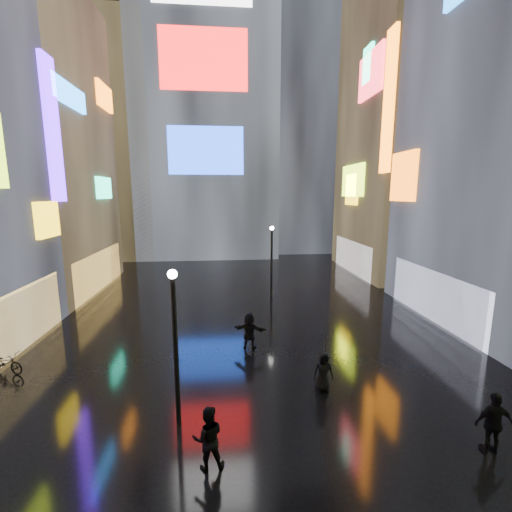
{
  "coord_description": "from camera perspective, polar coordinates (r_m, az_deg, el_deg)",
  "views": [
    {
      "loc": [
        -1.28,
        -1.37,
        7.45
      ],
      "look_at": [
        0.0,
        12.0,
        5.0
      ],
      "focal_mm": 24.0,
      "sensor_mm": 36.0,
      "label": 1
    }
  ],
  "objects": [
    {
      "name": "ground",
      "position": [
        22.67,
        -1.95,
        -8.86
      ],
      "size": [
        140.0,
        140.0,
        0.0
      ],
      "primitive_type": "plane",
      "color": "black",
      "rests_on": "ground"
    },
    {
      "name": "bicycle",
      "position": [
        18.36,
        -36.28,
        -14.16
      ],
      "size": [
        1.84,
        1.15,
        0.91
      ],
      "primitive_type": "imported",
      "rotation": [
        0.0,
        0.0,
        1.23
      ],
      "color": "black",
      "rests_on": "ground"
    },
    {
      "name": "umbrella_2",
      "position": [
        13.46,
        11.31,
        -13.94
      ],
      "size": [
        1.17,
        1.18,
        0.81
      ],
      "primitive_type": "imported",
      "rotation": [
        0.0,
        0.0,
        2.73
      ],
      "color": "black",
      "rests_on": "pedestrian_4"
    },
    {
      "name": "building_left_far",
      "position": [
        31.27,
        -34.81,
        15.03
      ],
      "size": [
        10.28,
        12.0,
        22.0
      ],
      "color": "black",
      "rests_on": "ground"
    },
    {
      "name": "tower_flank_left",
      "position": [
        45.54,
        -22.63,
        16.57
      ],
      "size": [
        10.0,
        10.0,
        26.0
      ],
      "primitive_type": "cube",
      "color": "black",
      "rests_on": "ground"
    },
    {
      "name": "lamp_near",
      "position": [
        11.33,
        -13.31,
        -13.39
      ],
      "size": [
        0.3,
        0.3,
        5.2
      ],
      "color": "black",
      "rests_on": "ground"
    },
    {
      "name": "pedestrian_3",
      "position": [
        12.97,
        34.85,
        -21.86
      ],
      "size": [
        1.12,
        0.53,
        1.85
      ],
      "primitive_type": "imported",
      "rotation": [
        0.0,
        0.0,
        3.07
      ],
      "color": "black",
      "rests_on": "ground"
    },
    {
      "name": "pedestrian_4",
      "position": [
        13.99,
        11.13,
        -18.37
      ],
      "size": [
        0.76,
        0.49,
        1.56
      ],
      "primitive_type": "imported",
      "rotation": [
        0.0,
        0.0,
        -0.0
      ],
      "color": "black",
      "rests_on": "ground"
    },
    {
      "name": "pedestrian_5",
      "position": [
        16.98,
        -1.1,
        -12.4
      ],
      "size": [
        1.73,
        1.03,
        1.77
      ],
      "primitive_type": "imported",
      "rotation": [
        0.0,
        0.0,
        2.81
      ],
      "color": "black",
      "rests_on": "ground"
    },
    {
      "name": "tower_main",
      "position": [
        47.36,
        -8.2,
        26.86
      ],
      "size": [
        16.0,
        14.2,
        42.0
      ],
      "color": "black",
      "rests_on": "ground"
    },
    {
      "name": "building_right_far",
      "position": [
        36.39,
        24.48,
        19.78
      ],
      "size": [
        10.28,
        12.0,
        28.0
      ],
      "color": "black",
      "rests_on": "ground"
    },
    {
      "name": "lamp_far",
      "position": [
        24.6,
        2.62,
        -0.23
      ],
      "size": [
        0.3,
        0.3,
        5.2
      ],
      "color": "black",
      "rests_on": "ground"
    },
    {
      "name": "pedestrian_1",
      "position": [
        10.62,
        -8.0,
        -27.81
      ],
      "size": [
        0.94,
        0.76,
        1.81
      ],
      "primitive_type": "imported",
      "rotation": [
        0.0,
        0.0,
        3.23
      ],
      "color": "black",
      "rests_on": "ground"
    },
    {
      "name": "tower_flank_right",
      "position": [
        49.41,
        7.15,
        21.4
      ],
      "size": [
        12.0,
        12.0,
        34.0
      ],
      "primitive_type": "cube",
      "color": "black",
      "rests_on": "ground"
    }
  ]
}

